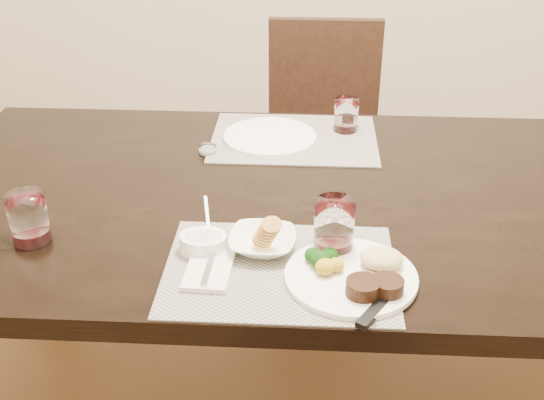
# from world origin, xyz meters

# --- Properties ---
(dining_table) EXTENTS (2.00, 1.00, 0.75)m
(dining_table) POSITION_xyz_m (0.00, 0.00, 0.67)
(dining_table) COLOR black
(dining_table) RESTS_ON ground
(chair_far) EXTENTS (0.42, 0.42, 0.90)m
(chair_far) POSITION_xyz_m (0.00, 0.93, 0.50)
(chair_far) COLOR black
(chair_far) RESTS_ON ground
(placemat_near) EXTENTS (0.46, 0.34, 0.00)m
(placemat_near) POSITION_xyz_m (-0.11, -0.33, 0.75)
(placemat_near) COLOR gray
(placemat_near) RESTS_ON dining_table
(placemat_far) EXTENTS (0.46, 0.34, 0.00)m
(placemat_far) POSITION_xyz_m (-0.09, 0.31, 0.75)
(placemat_far) COLOR gray
(placemat_far) RESTS_ON dining_table
(dinner_plate) EXTENTS (0.26, 0.26, 0.05)m
(dinner_plate) POSITION_xyz_m (0.05, -0.35, 0.77)
(dinner_plate) COLOR white
(dinner_plate) RESTS_ON placemat_near
(napkin_fork) EXTENTS (0.09, 0.16, 0.02)m
(napkin_fork) POSITION_xyz_m (-0.24, -0.34, 0.76)
(napkin_fork) COLOR white
(napkin_fork) RESTS_ON placemat_near
(steak_knife) EXTENTS (0.09, 0.24, 0.01)m
(steak_knife) POSITION_xyz_m (0.07, -0.43, 0.76)
(steak_knife) COLOR silver
(steak_knife) RESTS_ON placemat_near
(cracker_bowl) EXTENTS (0.15, 0.15, 0.06)m
(cracker_bowl) POSITION_xyz_m (-0.14, -0.26, 0.77)
(cracker_bowl) COLOR white
(cracker_bowl) RESTS_ON placemat_near
(sauce_ramekin) EXTENTS (0.10, 0.15, 0.08)m
(sauce_ramekin) POSITION_xyz_m (-0.27, -0.27, 0.78)
(sauce_ramekin) COLOR white
(sauce_ramekin) RESTS_ON placemat_near
(wine_glass_near) EXTENTS (0.08, 0.08, 0.12)m
(wine_glass_near) POSITION_xyz_m (0.00, -0.25, 0.81)
(wine_glass_near) COLOR silver
(wine_glass_near) RESTS_ON placemat_near
(far_plate) EXTENTS (0.26, 0.26, 0.01)m
(far_plate) POSITION_xyz_m (-0.16, 0.30, 0.76)
(far_plate) COLOR white
(far_plate) RESTS_ON placemat_far
(wine_glass_far) EXTENTS (0.07, 0.07, 0.09)m
(wine_glass_far) POSITION_xyz_m (0.05, 0.37, 0.80)
(wine_glass_far) COLOR silver
(wine_glass_far) RESTS_ON placemat_far
(wine_glass_side) EXTENTS (0.08, 0.08, 0.11)m
(wine_glass_side) POSITION_xyz_m (-0.64, -0.25, 0.80)
(wine_glass_side) COLOR silver
(wine_glass_side) RESTS_ON dining_table
(salt_cellar) EXTENTS (0.05, 0.05, 0.02)m
(salt_cellar) POSITION_xyz_m (-0.32, 0.20, 0.76)
(salt_cellar) COLOR silver
(salt_cellar) RESTS_ON dining_table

